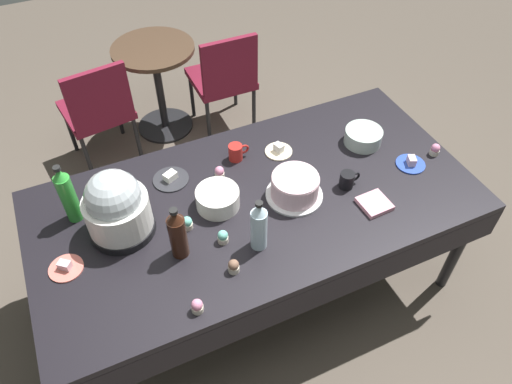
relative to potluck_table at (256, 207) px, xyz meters
name	(u,v)px	position (x,y,z in m)	size (l,w,h in m)	color
ground	(256,282)	(0.00, 0.00, -0.69)	(9.00, 9.00, 0.00)	brown
potluck_table	(256,207)	(0.00, 0.00, 0.00)	(2.20, 1.10, 0.75)	black
frosted_layer_cake	(295,187)	(0.18, -0.06, 0.13)	(0.29, 0.29, 0.13)	silver
slow_cooker	(116,207)	(-0.65, 0.08, 0.22)	(0.31, 0.31, 0.35)	black
glass_salad_bowl	(363,137)	(0.71, 0.14, 0.10)	(0.21, 0.21, 0.08)	#B2C6BC
ceramic_snack_bowl	(218,199)	(-0.19, 0.04, 0.11)	(0.21, 0.21, 0.10)	silver
dessert_plate_coral	(66,267)	(-0.93, -0.03, 0.07)	(0.15, 0.15, 0.05)	#E07266
dessert_plate_cobalt	(411,163)	(0.85, -0.12, 0.07)	(0.16, 0.16, 0.05)	#2D4CB2
dessert_plate_charcoal	(171,178)	(-0.34, 0.30, 0.07)	(0.19, 0.19, 0.05)	#2D2D33
dessert_plate_cream	(279,150)	(0.26, 0.27, 0.07)	(0.15, 0.15, 0.05)	beige
cupcake_vanilla	(197,306)	(-0.47, -0.46, 0.09)	(0.05, 0.05, 0.07)	beige
cupcake_rose	(234,266)	(-0.26, -0.35, 0.09)	(0.05, 0.05, 0.07)	beige
cupcake_lemon	(187,223)	(-0.37, -0.03, 0.09)	(0.05, 0.05, 0.07)	beige
cupcake_berry	(219,172)	(-0.11, 0.22, 0.09)	(0.05, 0.05, 0.07)	beige
cupcake_mint	(435,150)	(1.02, -0.10, 0.09)	(0.05, 0.05, 0.07)	beige
cupcake_cocoa	(223,237)	(-0.25, -0.18, 0.09)	(0.05, 0.05, 0.07)	beige
soda_bottle_lime_soda	(68,195)	(-0.83, 0.25, 0.22)	(0.07, 0.07, 0.33)	green
soda_bottle_water	(259,226)	(-0.11, -0.26, 0.19)	(0.07, 0.07, 0.29)	silver
soda_bottle_cola	(178,234)	(-0.44, -0.16, 0.20)	(0.08, 0.08, 0.29)	#33190F
coffee_mug_red	(236,152)	(0.03, 0.31, 0.11)	(0.12, 0.08, 0.09)	#B2231E
coffee_mug_black	(347,180)	(0.46, -0.11, 0.11)	(0.11, 0.07, 0.09)	black
paper_napkin_stack	(374,204)	(0.51, -0.28, 0.07)	(0.14, 0.14, 0.02)	pink
maroon_chair_left	(98,108)	(-0.54, 1.45, -0.20)	(0.50, 0.50, 0.85)	maroon
maroon_chair_right	(224,76)	(0.40, 1.45, -0.20)	(0.44, 0.44, 0.85)	maroon
round_cafe_table	(157,74)	(-0.05, 1.67, -0.19)	(0.60, 0.60, 0.72)	#473323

